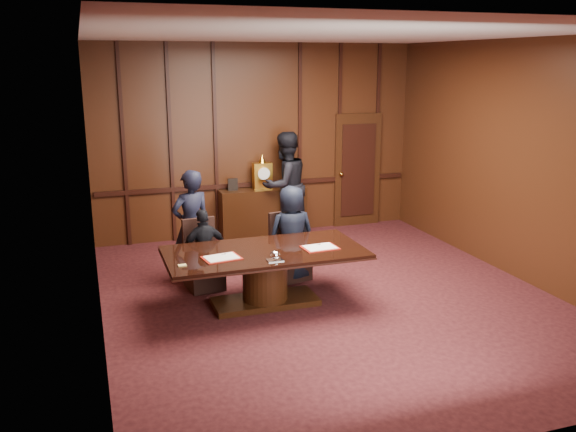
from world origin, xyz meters
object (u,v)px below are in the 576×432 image
Objects in this scene: signatory_left at (204,250)px; witness_right at (285,185)px; conference_table at (265,268)px; signatory_right at (292,234)px; sideboard at (263,211)px; witness_left at (191,226)px.

signatory_left is 2.92m from witness_right.
conference_table is at bearing 45.94° from witness_right.
signatory_right is 2.27m from witness_right.
signatory_right is at bearing 53.15° from witness_right.
signatory_left is at bearing 129.09° from conference_table.
signatory_left is 0.60× the size of witness_right.
sideboard is 0.82× the size of witness_right.
conference_table is 1.05m from signatory_right.
witness_left is 2.64m from witness_right.
witness_left is at bearing -20.26° from signatory_right.
sideboard reaches higher than conference_table.
witness_right reaches higher than sideboard.
witness_left is (-0.74, 1.27, 0.32)m from conference_table.
witness_left reaches higher than signatory_right.
sideboard is at bearing -97.62° from signatory_right.
signatory_right reaches higher than conference_table.
signatory_right reaches higher than signatory_left.
sideboard is 1.12× the size of signatory_right.
signatory_right is 1.48m from witness_left.
witness_right is (0.62, 2.17, 0.26)m from signatory_right.
signatory_left is (-0.65, 0.80, 0.08)m from conference_table.
signatory_right is (0.65, 0.80, 0.20)m from conference_table.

